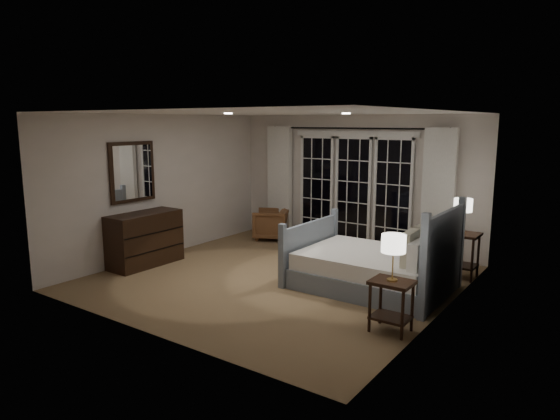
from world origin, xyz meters
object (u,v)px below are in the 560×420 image
Objects in this scene: nightstand_left at (391,298)px; lamp_right at (463,206)px; lamp_left at (394,244)px; bed at (375,267)px; nightstand_right at (460,248)px; dresser at (145,239)px; armchair at (271,224)px.

nightstand_left is 1.14× the size of lamp_right.
nightstand_left is 1.14× the size of lamp_left.
lamp_right is at bearing 55.62° from bed.
lamp_left is 2.52m from lamp_right.
lamp_right is at bearing 0.00° from nightstand_right.
lamp_right is 5.11m from dresser.
bed is 3.50× the size of nightstand_left.
armchair is (-3.03, 1.61, -0.01)m from bed.
dresser is at bearing -152.49° from lamp_right.
bed is at bearing 16.89° from dresser.
dresser is at bearing -152.49° from nightstand_right.
dresser is (-4.49, -2.34, -0.02)m from nightstand_right.
armchair is at bearing 174.41° from lamp_right.
dresser is (-4.49, -2.34, -0.68)m from lamp_right.
lamp_left reaches higher than nightstand_left.
bed is at bearing -124.38° from nightstand_right.
nightstand_left is 2.52m from nightstand_right.
lamp_left reaches higher than dresser.
nightstand_right is at bearing 55.62° from bed.
bed reaches higher than nightstand_right.
nightstand_right is 0.56× the size of dresser.
armchair is at bearing 174.41° from nightstand_right.
lamp_left is at bearing -2.26° from dresser.
lamp_right is (0.84, 1.23, 0.81)m from bed.
nightstand_right is (0.84, 1.23, 0.15)m from bed.
lamp_left is 0.43× the size of dresser.
nightstand_right is at bearing 59.02° from armchair.
armchair is (-3.81, 2.89, -0.72)m from lamp_left.
nightstand_left is 0.63m from lamp_left.
nightstand_left is 4.44m from dresser.
nightstand_left is 4.79m from armchair.
dresser is at bearing -38.22° from armchair.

